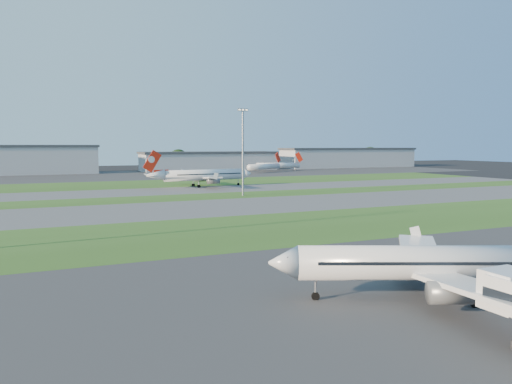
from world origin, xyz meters
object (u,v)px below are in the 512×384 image
mini_jet_far (278,165)px  light_mast_centre (243,146)px  airliner_parked (438,264)px  airliner_taxiing (204,175)px  mini_jet_near (264,166)px

mini_jet_far → light_mast_centre: bearing=-111.5°
airliner_parked → light_mast_centre: size_ratio=1.19×
airliner_taxiing → mini_jet_far: (75.37, 89.38, -0.93)m
airliner_parked → light_mast_centre: 103.70m
airliner_taxiing → mini_jet_near: bearing=-132.5°
mini_jet_far → airliner_parked: bearing=-103.7°
airliner_taxiing → light_mast_centre: 36.54m
light_mast_centre → mini_jet_far: bearing=58.9°
mini_jet_near → mini_jet_far: 18.79m
airliner_taxiing → mini_jet_near: size_ratio=1.46×
mini_jet_near → mini_jet_far: (14.74, 11.65, 0.00)m
mini_jet_near → light_mast_centre: (-60.15, -112.70, 11.53)m
mini_jet_near → light_mast_centre: 128.27m
mini_jet_near → light_mast_centre: light_mast_centre is taller
airliner_parked → light_mast_centre: light_mast_centre is taller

